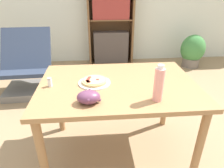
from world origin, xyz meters
The scene contains 9 objects.
ground_plane centered at (0.00, 0.00, 0.00)m, with size 14.00×14.00×0.00m, color #9E7F5B.
dining_table centered at (0.03, 0.01, 0.64)m, with size 1.25×0.87×0.73m.
pizza_on_plate centered at (-0.16, 0.02, 0.75)m, with size 0.25×0.25×0.04m.
grape_bunch centered at (-0.20, -0.26, 0.78)m, with size 0.16×0.14×0.09m.
drink_bottle centered at (0.27, -0.27, 0.85)m, with size 0.07×0.07×0.26m.
salt_shaker centered at (-0.50, 0.00, 0.77)m, with size 0.03×0.03×0.07m.
lounge_chair_near centered at (-1.13, 1.31, 0.29)m, with size 0.72×0.79×0.88m.
bookshelf centered at (0.16, 2.43, 0.77)m, with size 0.85×0.32×1.70m.
potted_plant_floor centered at (1.69, 2.10, 0.31)m, with size 0.45×0.39×0.61m.
Camera 1 is at (-0.14, -1.41, 1.45)m, focal length 32.00 mm.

